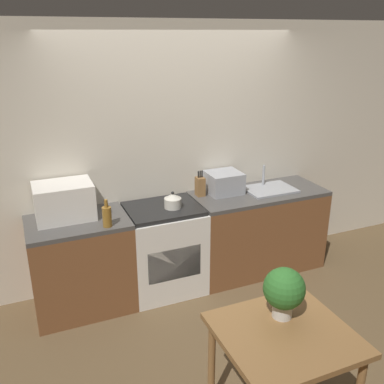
% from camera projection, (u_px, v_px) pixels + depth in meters
% --- Properties ---
extents(ground_plane, '(16.00, 16.00, 0.00)m').
position_uv_depth(ground_plane, '(221.00, 326.00, 3.85)').
color(ground_plane, brown).
extents(wall_back, '(10.00, 0.06, 2.60)m').
position_uv_depth(wall_back, '(175.00, 155.00, 4.37)').
color(wall_back, beige).
rests_on(wall_back, ground_plane).
extents(counter_left_run, '(0.90, 0.62, 0.90)m').
position_uv_depth(counter_left_run, '(82.00, 264.00, 3.98)').
color(counter_left_run, brown).
rests_on(counter_left_run, ground_plane).
extents(counter_right_run, '(1.42, 0.62, 0.90)m').
position_uv_depth(counter_right_run, '(257.00, 230.00, 4.67)').
color(counter_right_run, brown).
rests_on(counter_right_run, ground_plane).
extents(stove_range, '(0.73, 0.62, 0.90)m').
position_uv_depth(stove_range, '(164.00, 249.00, 4.28)').
color(stove_range, silver).
rests_on(stove_range, ground_plane).
extents(kettle, '(0.16, 0.16, 0.16)m').
position_uv_depth(kettle, '(173.00, 201.00, 4.08)').
color(kettle, beige).
rests_on(kettle, stove_range).
extents(microwave, '(0.51, 0.38, 0.33)m').
position_uv_depth(microwave, '(64.00, 201.00, 3.82)').
color(microwave, silver).
rests_on(microwave, counter_left_run).
extents(bottle, '(0.08, 0.08, 0.25)m').
position_uv_depth(bottle, '(107.00, 216.00, 3.68)').
color(bottle, olive).
rests_on(bottle, counter_left_run).
extents(knife_block, '(0.08, 0.10, 0.27)m').
position_uv_depth(knife_block, '(200.00, 186.00, 4.37)').
color(knife_block, brown).
rests_on(knife_block, counter_right_run).
extents(toaster_oven, '(0.35, 0.32, 0.22)m').
position_uv_depth(toaster_oven, '(224.00, 183.00, 4.45)').
color(toaster_oven, '#999BA0').
rests_on(toaster_oven, counter_right_run).
extents(sink_basin, '(0.52, 0.38, 0.24)m').
position_uv_depth(sink_basin, '(269.00, 189.00, 4.56)').
color(sink_basin, '#999BA0').
rests_on(sink_basin, counter_right_run).
extents(dining_table, '(0.81, 0.76, 0.76)m').
position_uv_depth(dining_table, '(284.00, 346.00, 2.66)').
color(dining_table, brown).
rests_on(dining_table, ground_plane).
extents(potted_plant, '(0.27, 0.27, 0.34)m').
position_uv_depth(potted_plant, '(284.00, 290.00, 2.70)').
color(potted_plant, beige).
rests_on(potted_plant, dining_table).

